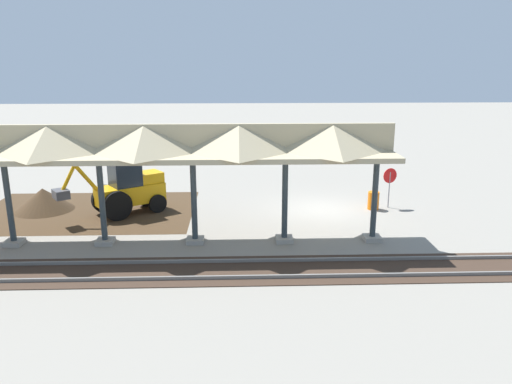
{
  "coord_description": "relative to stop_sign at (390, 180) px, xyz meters",
  "views": [
    {
      "loc": [
        4.12,
        23.81,
        7.4
      ],
      "look_at": [
        3.36,
        2.42,
        1.6
      ],
      "focal_mm": 35.0,
      "sensor_mm": 36.0,
      "label": 1
    }
  ],
  "objects": [
    {
      "name": "ground_plane",
      "position": [
        3.46,
        0.24,
        -1.46
      ],
      "size": [
        120.0,
        120.0,
        0.0
      ],
      "primitive_type": "plane",
      "color": "gray"
    },
    {
      "name": "dirt_work_zone",
      "position": [
        15.1,
        0.14,
        -1.45
      ],
      "size": [
        10.45,
        7.0,
        0.01
      ],
      "primitive_type": "cube",
      "color": "#42301E",
      "rests_on": "ground"
    },
    {
      "name": "platform_canopy",
      "position": [
        11.24,
        4.67,
        2.71
      ],
      "size": [
        19.59,
        3.2,
        4.9
      ],
      "color": "#9E998E",
      "rests_on": "ground"
    },
    {
      "name": "rail_tracks",
      "position": [
        3.46,
        7.54,
        -1.43
      ],
      "size": [
        60.0,
        2.58,
        0.15
      ],
      "color": "slate",
      "rests_on": "ground"
    },
    {
      "name": "stop_sign",
      "position": [
        0.0,
        0.0,
        0.0
      ],
      "size": [
        0.73,
        0.25,
        2.04
      ],
      "color": "gray",
      "rests_on": "ground"
    },
    {
      "name": "backhoe",
      "position": [
        12.99,
        0.54,
        -0.19
      ],
      "size": [
        4.86,
        3.87,
        2.82
      ],
      "color": "orange",
      "rests_on": "ground"
    },
    {
      "name": "dirt_mound",
      "position": [
        17.32,
        -0.17,
        -1.46
      ],
      "size": [
        5.84,
        5.84,
        2.23
      ],
      "primitive_type": "cone",
      "color": "#42301E",
      "rests_on": "ground"
    },
    {
      "name": "traffic_barrel",
      "position": [
        0.84,
        0.27,
        -1.01
      ],
      "size": [
        0.56,
        0.56,
        0.9
      ],
      "primitive_type": "cylinder",
      "color": "orange",
      "rests_on": "ground"
    }
  ]
}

